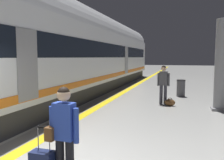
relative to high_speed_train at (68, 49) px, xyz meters
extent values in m
cube|color=yellow|center=(2.16, 2.71, -2.50)|extent=(0.36, 80.00, 0.01)
cube|color=slate|center=(1.80, 2.71, -2.50)|extent=(0.67, 80.00, 0.01)
cube|color=#38383D|center=(0.00, -0.49, -2.15)|extent=(2.67, 30.03, 0.70)
cube|color=silver|center=(0.00, -0.49, -0.35)|extent=(2.90, 31.28, 2.90)
cylinder|color=silver|center=(0.00, -0.49, 1.05)|extent=(2.84, 30.66, 2.84)
cube|color=black|center=(0.00, -0.49, 0.00)|extent=(2.93, 29.41, 0.80)
cube|color=orange|center=(0.00, -0.49, -1.50)|extent=(2.94, 30.66, 0.24)
cone|color=silver|center=(0.00, 16.45, -0.60)|extent=(2.75, 2.60, 2.75)
cube|color=gray|center=(1.46, -5.19, -0.60)|extent=(0.02, 0.90, 2.00)
cube|color=gray|center=(1.46, 6.55, -0.60)|extent=(0.02, 0.90, 2.00)
cube|color=blue|center=(3.87, -7.56, -1.39)|extent=(0.34, 0.21, 0.59)
cylinder|color=blue|center=(4.08, -7.58, -1.44)|extent=(0.09, 0.09, 0.55)
cylinder|color=blue|center=(3.65, -7.56, -1.44)|extent=(0.09, 0.09, 0.55)
sphere|color=beige|center=(3.87, -7.56, -0.97)|extent=(0.22, 0.22, 0.22)
sphere|color=black|center=(3.87, -7.56, -0.94)|extent=(0.20, 0.20, 0.20)
cube|color=brown|center=(3.67, -7.58, -1.58)|extent=(0.15, 0.28, 0.22)
cylinder|color=gray|center=(3.62, -7.60, -1.70)|extent=(0.02, 0.02, 0.38)
cylinder|color=gray|center=(3.41, -7.60, -1.70)|extent=(0.02, 0.02, 0.38)
cube|color=black|center=(3.52, -7.60, -1.51)|extent=(0.22, 0.03, 0.02)
cylinder|color=#383842|center=(4.68, -0.12, -2.07)|extent=(0.14, 0.14, 0.87)
cylinder|color=#383842|center=(4.86, -0.13, -2.07)|extent=(0.14, 0.14, 0.87)
cube|color=#4C4C51|center=(4.77, -0.12, -1.33)|extent=(0.36, 0.22, 0.62)
cylinder|color=#4C4C51|center=(4.54, -0.10, -1.38)|extent=(0.09, 0.09, 0.58)
cylinder|color=#4C4C51|center=(5.00, -0.12, -1.38)|extent=(0.09, 0.09, 0.58)
sphere|color=tan|center=(4.77, -0.12, -0.89)|extent=(0.23, 0.23, 0.23)
sphere|color=black|center=(4.77, -0.12, -0.86)|extent=(0.21, 0.21, 0.21)
ellipsoid|color=brown|center=(5.09, -0.39, -2.35)|extent=(0.44, 0.26, 0.30)
torus|color=brown|center=(5.09, -0.39, -2.25)|extent=(0.22, 0.02, 0.22)
cylinder|color=gray|center=(7.01, -0.66, -0.70)|extent=(0.44, 0.44, 3.60)
cube|color=gray|center=(7.01, -0.66, -2.45)|extent=(0.56, 0.56, 0.10)
cylinder|color=#4C4C51|center=(5.50, 2.34, -2.08)|extent=(0.44, 0.44, 0.85)
cylinder|color=#262628|center=(5.50, 2.34, -1.62)|extent=(0.46, 0.46, 0.06)
camera|label=1|loc=(5.65, -10.82, -0.38)|focal=37.95mm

